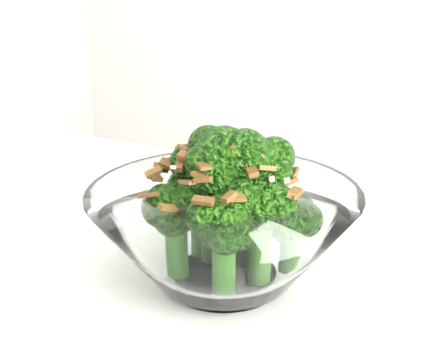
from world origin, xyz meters
The scene contains 1 object.
broccoli_dish centered at (0.11, 0.14, 0.80)m, with size 0.21×0.21×0.13m.
Camera 1 is at (0.39, -0.25, 1.02)m, focal length 55.00 mm.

